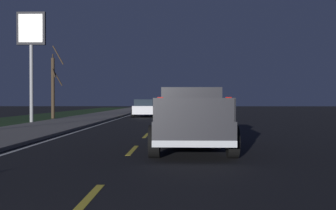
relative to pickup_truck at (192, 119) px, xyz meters
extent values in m
plane|color=black|center=(16.42, 1.75, -0.91)|extent=(144.00, 144.00, 0.00)
cube|color=slate|center=(16.42, 7.45, -0.85)|extent=(108.00, 4.00, 0.12)
cube|color=#1E3819|center=(16.42, 12.45, -0.91)|extent=(108.00, 6.00, 0.01)
cube|color=yellow|center=(-6.78, 1.75, -0.91)|extent=(2.40, 0.14, 0.01)
cube|color=yellow|center=(-0.55, 1.75, -0.91)|extent=(2.40, 0.14, 0.01)
cube|color=yellow|center=(4.65, 1.75, -0.91)|extent=(2.40, 0.14, 0.01)
cube|color=yellow|center=(10.44, 1.75, -0.91)|extent=(2.40, 0.14, 0.01)
cube|color=yellow|center=(16.06, 1.75, -0.91)|extent=(2.40, 0.14, 0.01)
cube|color=yellow|center=(22.32, 1.75, -0.91)|extent=(2.40, 0.14, 0.01)
cube|color=yellow|center=(27.93, 1.75, -0.91)|extent=(2.40, 0.14, 0.01)
cube|color=yellow|center=(34.20, 1.75, -0.91)|extent=(2.40, 0.14, 0.01)
cube|color=yellow|center=(41.13, 1.75, -0.91)|extent=(2.40, 0.14, 0.01)
cube|color=yellow|center=(47.23, 1.75, -0.91)|extent=(2.40, 0.14, 0.01)
cube|color=yellow|center=(53.31, 1.75, -0.91)|extent=(2.40, 0.14, 0.01)
cube|color=yellow|center=(59.43, 1.75, -0.91)|extent=(2.40, 0.14, 0.01)
cube|color=yellow|center=(65.20, 1.75, -0.91)|extent=(2.40, 0.14, 0.01)
cube|color=silver|center=(16.42, 5.15, -0.91)|extent=(108.00, 0.14, 0.01)
cube|color=#232328|center=(-0.32, 0.00, -0.24)|extent=(5.42, 2.05, 0.60)
cube|color=#232328|center=(0.87, -0.01, 0.51)|extent=(2.18, 1.86, 0.90)
cube|color=#1E2833|center=(-0.18, 0.00, 0.56)|extent=(0.05, 1.44, 0.50)
cube|color=#232328|center=(-1.39, 0.95, 0.34)|extent=(3.02, 0.11, 0.56)
cube|color=#232328|center=(-1.41, -0.93, 0.34)|extent=(3.02, 0.11, 0.56)
cube|color=#232328|center=(-2.98, 0.03, 0.34)|extent=(0.10, 1.88, 0.56)
cube|color=silver|center=(-2.98, 0.03, -0.46)|extent=(0.14, 2.00, 0.16)
cube|color=red|center=(-2.96, 0.83, 0.54)|extent=(0.06, 0.14, 0.20)
cube|color=red|center=(-2.98, -0.77, 0.54)|extent=(0.06, 0.14, 0.20)
cylinder|color=black|center=(1.47, 0.99, -0.49)|extent=(0.84, 0.28, 0.84)
cylinder|color=black|center=(1.45, -1.01, -0.49)|extent=(0.84, 0.28, 0.84)
cylinder|color=black|center=(-2.09, 1.02, -0.49)|extent=(0.84, 0.28, 0.84)
cylinder|color=black|center=(-2.11, -0.98, -0.49)|extent=(0.84, 0.28, 0.84)
cube|color=silver|center=(24.11, 3.43, -0.28)|extent=(4.45, 1.92, 0.70)
cube|color=#1E2833|center=(23.86, 3.43, 0.35)|extent=(2.51, 1.65, 0.56)
cylinder|color=black|center=(25.58, 4.38, -0.57)|extent=(0.68, 0.22, 0.68)
cylinder|color=black|center=(25.63, 2.58, -0.57)|extent=(0.68, 0.22, 0.68)
cylinder|color=black|center=(22.59, 4.29, -0.57)|extent=(0.68, 0.22, 0.68)
cylinder|color=black|center=(22.64, 2.49, -0.57)|extent=(0.68, 0.22, 0.68)
cube|color=red|center=(21.96, 3.37, -0.23)|extent=(0.12, 1.51, 0.10)
cube|color=#14592D|center=(25.22, 0.02, -0.28)|extent=(4.41, 1.82, 0.70)
cube|color=#1E2833|center=(24.97, 0.02, 0.35)|extent=(2.47, 1.59, 0.56)
cylinder|color=black|center=(26.71, 0.93, -0.57)|extent=(0.68, 0.22, 0.68)
cylinder|color=black|center=(26.72, -0.87, -0.57)|extent=(0.68, 0.22, 0.68)
cylinder|color=black|center=(23.72, 0.92, -0.57)|extent=(0.68, 0.22, 0.68)
cylinder|color=black|center=(23.72, -0.88, -0.57)|extent=(0.68, 0.22, 0.68)
cube|color=red|center=(23.07, 0.01, -0.23)|extent=(0.09, 1.51, 0.10)
cylinder|color=#99999E|center=(14.92, 10.24, 2.77)|extent=(0.24, 0.24, 7.37)
cube|color=black|center=(14.92, 10.24, 5.36)|extent=(0.24, 1.90, 2.20)
cube|color=silver|center=(14.79, 10.24, 5.36)|extent=(0.04, 1.60, 1.87)
cylinder|color=#423323|center=(20.57, 10.50, 1.52)|extent=(0.28, 0.28, 4.86)
cylinder|color=#423323|center=(20.68, 10.11, 4.20)|extent=(0.30, 0.87, 1.54)
cylinder|color=#423323|center=(20.91, 10.23, 2.41)|extent=(0.76, 0.65, 1.35)
cylinder|color=#423323|center=(20.05, 10.28, 2.76)|extent=(1.08, 0.60, 0.88)
cylinder|color=#423323|center=(20.86, 10.62, 3.81)|extent=(0.67, 0.35, 0.98)
camera|label=1|loc=(-12.81, 0.40, 0.57)|focal=44.72mm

